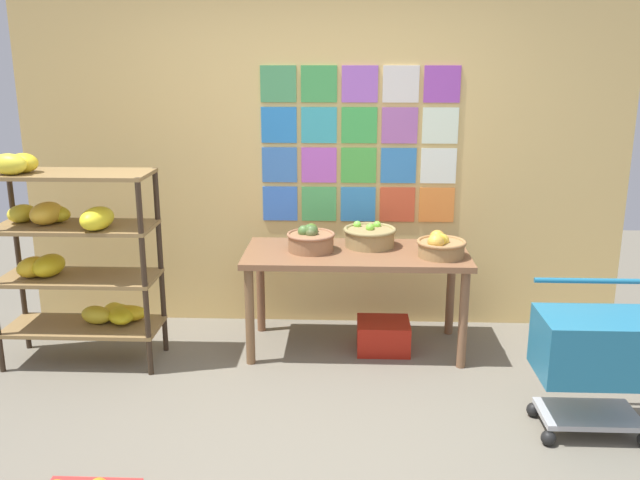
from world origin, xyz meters
The scene contains 9 objects.
ground centered at (0.00, 0.00, 0.00)m, with size 9.65×9.65×0.00m, color #6B6456.
back_wall_with_art centered at (0.01, 1.85, 1.39)m, with size 4.46×0.07×2.77m.
banana_shelf_unit centered at (-1.59, 1.03, 0.76)m, with size 1.01×0.52×1.42m.
display_table centered at (0.25, 1.32, 0.62)m, with size 1.52×0.69×0.71m.
fruit_basket_back_right centered at (-0.06, 1.33, 0.79)m, with size 0.33×0.33×0.18m.
fruit_basket_right centered at (0.35, 1.46, 0.78)m, with size 0.37×0.37×0.16m.
fruit_basket_left centered at (0.81, 1.22, 0.78)m, with size 0.33×0.33×0.17m.
produce_crate_under_table centered at (0.45, 1.29, 0.11)m, with size 0.36×0.32×0.21m, color #B21E11.
shopping_cart centered at (1.51, 0.26, 0.47)m, with size 0.60×0.44×0.80m.
Camera 1 is at (0.19, -3.10, 1.97)m, focal length 37.96 mm.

